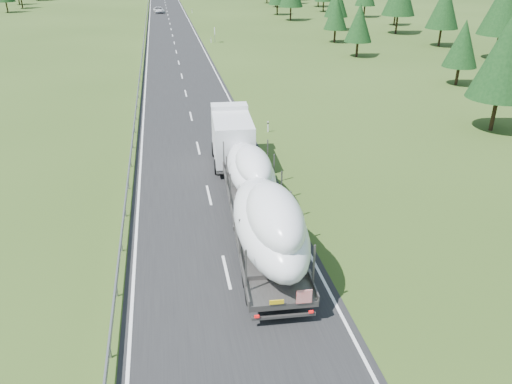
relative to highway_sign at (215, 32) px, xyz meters
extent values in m
cube|color=black|center=(-7.20, 20.00, -1.80)|extent=(10.00, 400.00, 0.02)
cube|color=slate|center=(-12.50, 20.00, -1.21)|extent=(0.08, 400.00, 0.32)
cube|color=silver|center=(-0.70, -50.00, -1.31)|extent=(0.12, 0.07, 1.00)
cube|color=black|center=(-0.70, -50.00, -0.99)|extent=(0.13, 0.08, 0.12)
cube|color=silver|center=(-0.70, 0.00, -1.31)|extent=(0.12, 0.07, 1.00)
cube|color=black|center=(-0.70, 0.00, -0.99)|extent=(0.13, 0.08, 0.12)
cube|color=silver|center=(-0.70, 50.00, -1.31)|extent=(0.12, 0.07, 1.00)
cube|color=black|center=(-0.70, 50.00, -0.99)|extent=(0.13, 0.08, 0.12)
cylinder|color=slate|center=(0.00, 0.00, -0.81)|extent=(0.08, 0.08, 2.00)
cube|color=silver|center=(0.00, 0.00, 0.19)|extent=(0.05, 0.90, 1.20)
cylinder|color=black|center=(39.83, -23.16, 0.32)|extent=(0.36, 0.36, 4.27)
cone|color=black|center=(39.83, -23.16, 6.25)|extent=(6.64, 6.64, 8.89)
cylinder|color=black|center=(37.50, -10.75, -0.06)|extent=(0.36, 0.36, 3.49)
cone|color=black|center=(37.50, -10.75, 4.78)|extent=(5.43, 5.43, 7.27)
cylinder|color=black|center=(36.58, 4.45, 0.24)|extent=(0.36, 0.36, 4.10)
cylinder|color=black|center=(41.71, 16.44, -0.34)|extent=(0.36, 0.36, 2.93)
cylinder|color=black|center=(40.87, 32.22, -0.20)|extent=(0.36, 0.36, 3.21)
cylinder|color=black|center=(34.63, 46.18, -0.22)|extent=(0.36, 0.36, 3.18)
cylinder|color=black|center=(37.36, 59.82, 0.16)|extent=(0.36, 0.36, 3.93)
cylinder|color=black|center=(19.30, -53.22, -0.04)|extent=(0.36, 0.36, 3.55)
cone|color=black|center=(19.30, -53.22, 4.89)|extent=(5.52, 5.52, 7.39)
cylinder|color=black|center=(25.48, -36.79, -0.51)|extent=(0.36, 0.36, 2.60)
cone|color=black|center=(25.48, -36.79, 3.10)|extent=(4.04, 4.04, 5.41)
cylinder|color=black|center=(20.11, -17.29, -0.47)|extent=(0.36, 0.36, 2.67)
cone|color=black|center=(20.11, -17.29, 3.23)|extent=(4.15, 4.15, 5.56)
cylinder|color=black|center=(21.14, -3.57, -0.48)|extent=(0.36, 0.36, 2.66)
cone|color=black|center=(21.14, -3.57, 3.22)|extent=(4.14, 4.14, 5.55)
cylinder|color=black|center=(26.31, 11.42, -0.25)|extent=(0.36, 0.36, 3.11)
cone|color=black|center=(26.31, 11.42, 4.07)|extent=(4.84, 4.84, 6.48)
cylinder|color=black|center=(21.16, 28.98, 0.00)|extent=(0.36, 0.36, 3.61)
cylinder|color=black|center=(20.70, 41.25, -0.34)|extent=(0.36, 0.36, 2.94)
cylinder|color=black|center=(24.75, 61.23, -0.43)|extent=(0.36, 0.36, 2.75)
cylinder|color=black|center=(-49.41, 59.82, -0.20)|extent=(0.36, 0.36, 3.21)
cylinder|color=black|center=(-48.04, 70.73, -0.31)|extent=(0.36, 0.36, 3.01)
cube|color=white|center=(-4.87, -57.03, 0.32)|extent=(3.09, 5.73, 3.13)
cube|color=black|center=(-4.87, -54.18, 0.87)|extent=(2.57, 0.23, 1.56)
cube|color=white|center=(-4.87, -54.57, 2.05)|extent=(2.86, 1.49, 0.34)
cube|color=#575452|center=(-4.87, -58.15, -1.19)|extent=(2.97, 3.50, 0.28)
cylinder|color=black|center=(-6.16, -55.02, -1.25)|extent=(0.45, 1.14, 1.12)
cylinder|color=black|center=(-3.59, -55.02, -1.25)|extent=(0.45, 1.14, 1.12)
cylinder|color=black|center=(-6.16, -58.59, -1.25)|extent=(0.45, 1.14, 1.12)
cylinder|color=black|center=(-3.59, -58.59, -1.25)|extent=(0.45, 1.14, 1.12)
cube|color=#575452|center=(-4.87, -67.65, -0.78)|extent=(3.85, 15.79, 0.29)
cube|color=#575452|center=(-6.36, -67.65, -0.50)|extent=(0.90, 15.63, 0.27)
cube|color=#575452|center=(-3.39, -67.65, -0.50)|extent=(0.90, 15.63, 0.27)
cube|color=#575452|center=(-6.36, -74.35, 0.43)|extent=(0.08, 0.08, 2.12)
cube|color=#575452|center=(-3.39, -74.35, 0.43)|extent=(0.08, 0.08, 2.12)
cube|color=#575452|center=(-6.36, -71.67, 0.43)|extent=(0.08, 0.08, 2.12)
cube|color=#575452|center=(-3.39, -71.67, 0.43)|extent=(0.08, 0.08, 2.12)
cube|color=#575452|center=(-6.36, -68.99, 0.43)|extent=(0.08, 0.08, 2.12)
cube|color=#575452|center=(-3.39, -68.99, 0.43)|extent=(0.08, 0.08, 2.12)
cube|color=#575452|center=(-6.36, -66.31, 0.43)|extent=(0.08, 0.08, 2.12)
cube|color=#575452|center=(-3.39, -66.31, 0.43)|extent=(0.08, 0.08, 2.12)
cube|color=#575452|center=(-6.36, -63.62, 0.43)|extent=(0.08, 0.08, 2.12)
cube|color=#575452|center=(-3.39, -63.62, 0.43)|extent=(0.08, 0.08, 2.12)
cube|color=#575452|center=(-6.36, -60.94, 0.43)|extent=(0.08, 0.08, 2.12)
cube|color=#575452|center=(-3.39, -60.94, 0.43)|extent=(0.08, 0.08, 2.12)
cylinder|color=black|center=(-6.10, -73.68, -1.25)|extent=(0.51, 1.14, 1.12)
cylinder|color=black|center=(-3.65, -73.68, -1.25)|extent=(0.51, 1.14, 1.12)
cylinder|color=black|center=(-6.10, -72.34, -1.25)|extent=(0.51, 1.14, 1.12)
cylinder|color=black|center=(-3.65, -72.34, -1.25)|extent=(0.51, 1.14, 1.12)
cube|color=#575452|center=(-4.87, -75.42, -1.31)|extent=(2.80, 0.28, 0.13)
cube|color=red|center=(-4.04, -75.49, -0.30)|extent=(0.67, 0.08, 0.67)
cube|color=yellow|center=(-5.21, -75.49, -0.47)|extent=(0.62, 0.08, 0.20)
cube|color=red|center=(-6.05, -75.49, -1.14)|extent=(0.20, 0.08, 0.11)
cube|color=red|center=(-3.70, -75.49, -1.14)|extent=(0.20, 0.08, 0.11)
ellipsoid|color=white|center=(-4.87, -71.22, 0.87)|extent=(3.76, 9.30, 3.01)
ellipsoid|color=white|center=(-4.87, -72.37, 1.92)|extent=(2.79, 5.91, 2.40)
ellipsoid|color=white|center=(-4.87, -63.62, 0.49)|extent=(3.17, 8.36, 2.25)
ellipsoid|color=white|center=(-4.87, -64.65, 1.28)|extent=(2.35, 5.31, 1.80)
imported|color=silver|center=(-9.41, 51.38, -1.04)|extent=(2.96, 5.70, 1.53)
camera|label=1|loc=(-9.55, -91.86, 12.76)|focal=35.00mm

